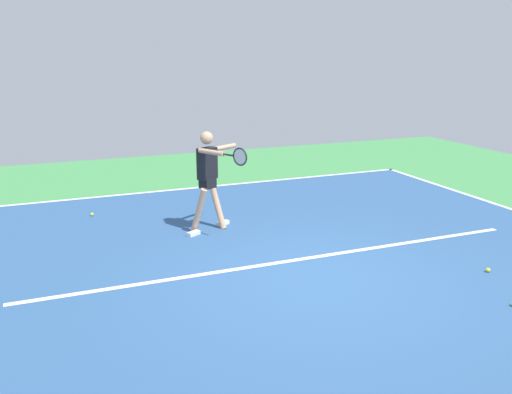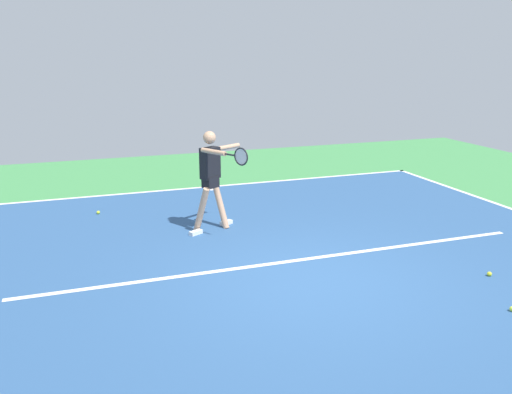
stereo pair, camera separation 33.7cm
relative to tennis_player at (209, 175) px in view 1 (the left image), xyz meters
name	(u,v)px [view 1 (the left image)]	position (x,y,z in m)	size (l,w,h in m)	color
ground_plane	(316,280)	(-0.72, 2.61, -1.01)	(20.07, 20.07, 0.00)	#428E4C
court_surface	(316,280)	(-0.72, 2.61, -1.01)	(10.65, 11.47, 0.00)	#2D5484
court_line_baseline_near	(201,187)	(-0.72, -3.07, -1.01)	(10.65, 0.10, 0.01)	white
court_line_service	(292,260)	(-0.72, 1.84, -1.01)	(7.99, 0.10, 0.01)	white
court_line_centre_mark	(203,189)	(-0.72, -2.87, -1.01)	(0.10, 0.30, 0.01)	white
tennis_player	(209,175)	(0.00, 0.00, 0.00)	(1.10, 1.38, 1.77)	tan
tennis_ball_centre_court	(92,214)	(1.86, -1.67, -0.98)	(0.07, 0.07, 0.07)	#CCE033
tennis_ball_near_service_line	(488,270)	(-3.14, 3.28, -0.98)	(0.07, 0.07, 0.07)	yellow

